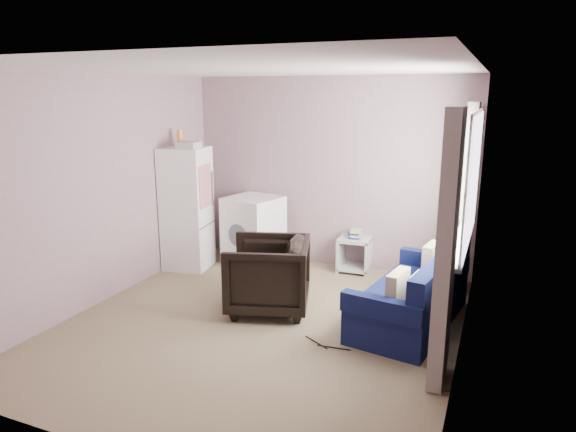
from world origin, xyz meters
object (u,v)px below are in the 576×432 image
washing_machine (254,229)px  side_table (355,252)px  armchair (268,271)px  sofa (415,298)px  fridge (187,208)px

washing_machine → side_table: bearing=21.8°
armchair → sofa: (1.52, 0.25, -0.16)m
armchair → side_table: bearing=143.8°
washing_machine → sofa: bearing=-12.2°
armchair → side_table: (0.53, 1.56, -0.17)m
fridge → side_table: (2.10, 0.69, -0.55)m
armchair → fridge: 1.83m
fridge → sofa: size_ratio=1.03×
armchair → sofa: 1.55m
fridge → sofa: fridge is taller
armchair → washing_machine: size_ratio=0.93×
washing_machine → sofa: 2.60m
fridge → side_table: 2.28m
washing_machine → side_table: washing_machine is taller
armchair → fridge: bearing=-136.3°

